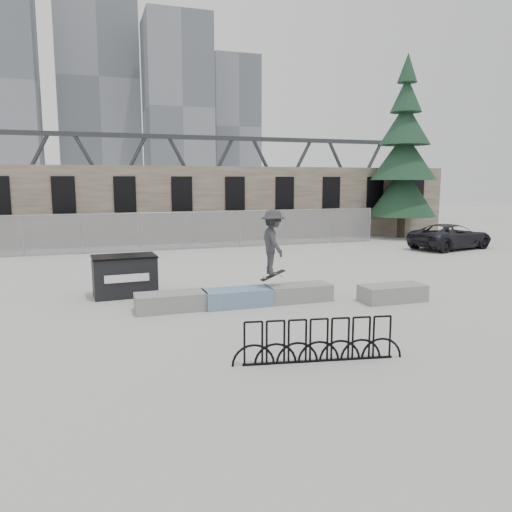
{
  "coord_description": "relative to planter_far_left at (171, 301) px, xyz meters",
  "views": [
    {
      "loc": [
        -5.17,
        -13.92,
        3.68
      ],
      "look_at": [
        -0.19,
        0.92,
        1.3
      ],
      "focal_mm": 35.0,
      "sensor_mm": 36.0,
      "label": 1
    }
  ],
  "objects": [
    {
      "name": "skateboarder",
      "position": [
        3.08,
        -0.06,
        1.57
      ],
      "size": [
        0.79,
        1.29,
        2.13
      ],
      "rotation": [
        0.0,
        0.0,
        1.53
      ],
      "color": "#2F2F32",
      "rests_on": "ground"
    },
    {
      "name": "suv",
      "position": [
        16.45,
        8.19,
        0.4
      ],
      "size": [
        5.26,
        3.26,
        1.36
      ],
      "primitive_type": "imported",
      "rotation": [
        0.0,
        0.0,
        1.79
      ],
      "color": "black",
      "rests_on": "ground"
    },
    {
      "name": "bike_rack",
      "position": [
        2.22,
        -5.04,
        0.16
      ],
      "size": [
        3.55,
        0.66,
        0.9
      ],
      "rotation": [
        0.0,
        0.0,
        -0.17
      ],
      "color": "black",
      "rests_on": "ground"
    },
    {
      "name": "planter_offset",
      "position": [
        6.63,
        -1.06,
        0.0
      ],
      "size": [
        2.0,
        0.9,
        0.51
      ],
      "color": "gray",
      "rests_on": "ground"
    },
    {
      "name": "planter_far_left",
      "position": [
        0.0,
        0.0,
        0.0
      ],
      "size": [
        2.0,
        0.9,
        0.51
      ],
      "color": "gray",
      "rests_on": "ground"
    },
    {
      "name": "planter_center_left",
      "position": [
        1.95,
        -0.1,
        0.0
      ],
      "size": [
        2.0,
        0.9,
        0.51
      ],
      "color": "#33669B",
      "rests_on": "ground"
    },
    {
      "name": "chainlink_fence",
      "position": [
        3.07,
        12.52,
        0.76
      ],
      "size": [
        22.06,
        0.06,
        2.02
      ],
      "color": "gray",
      "rests_on": "ground"
    },
    {
      "name": "ground",
      "position": [
        3.07,
        0.02,
        -0.28
      ],
      "size": [
        120.0,
        120.0,
        0.0
      ],
      "primitive_type": "plane",
      "color": "#B5B4AF",
      "rests_on": "ground"
    },
    {
      "name": "truss_bridge",
      "position": [
        13.07,
        55.02,
        3.86
      ],
      "size": [
        70.0,
        3.0,
        9.8
      ],
      "color": "#2D3033",
      "rests_on": "ground"
    },
    {
      "name": "spruce_tree",
      "position": [
        17.1,
        13.71,
        4.71
      ],
      "size": [
        4.28,
        4.28,
        11.5
      ],
      "color": "#38281E",
      "rests_on": "ground"
    },
    {
      "name": "stone_wall",
      "position": [
        3.07,
        16.26,
        1.98
      ],
      "size": [
        36.0,
        2.58,
        4.5
      ],
      "color": "#695B4D",
      "rests_on": "ground"
    },
    {
      "name": "planter_center_right",
      "position": [
        3.91,
        -0.07,
        0.0
      ],
      "size": [
        2.0,
        0.9,
        0.51
      ],
      "color": "gray",
      "rests_on": "ground"
    },
    {
      "name": "skyline_towers",
      "position": [
        2.06,
        93.83,
        20.52
      ],
      "size": [
        58.0,
        28.0,
        48.0
      ],
      "color": "slate",
      "rests_on": "ground"
    },
    {
      "name": "dumpster",
      "position": [
        -1.1,
        2.33,
        0.38
      ],
      "size": [
        2.05,
        1.32,
        1.31
      ],
      "rotation": [
        0.0,
        0.0,
        0.05
      ],
      "color": "black",
      "rests_on": "ground"
    }
  ]
}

